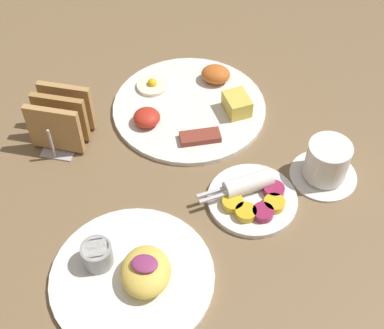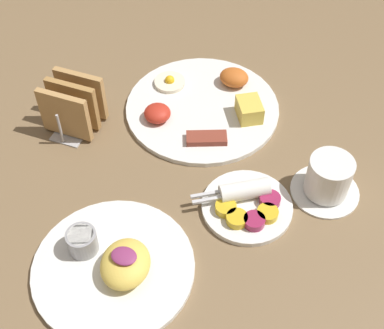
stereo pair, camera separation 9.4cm
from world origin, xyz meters
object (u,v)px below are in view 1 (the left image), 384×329
plate_condiments (252,197)px  plate_foreground (132,273)px  toast_rack (61,119)px  coffee_cup (327,163)px  plate_breakfast (191,105)px

plate_condiments → plate_foreground: (-0.16, -0.18, 0.00)m
toast_rack → coffee_cup: size_ratio=0.97×
plate_breakfast → plate_foreground: plate_foreground is taller
plate_breakfast → coffee_cup: coffee_cup is taller
plate_condiments → plate_breakfast: bearing=126.0°
plate_breakfast → plate_condiments: plate_breakfast is taller
plate_condiments → toast_rack: (-0.37, 0.08, 0.04)m
toast_rack → plate_foreground: bearing=-51.7°
plate_condiments → toast_rack: 0.38m
plate_breakfast → plate_condiments: size_ratio=1.79×
plate_condiments → plate_foreground: plate_foreground is taller
plate_breakfast → plate_foreground: (-0.01, -0.39, 0.00)m
plate_foreground → toast_rack: size_ratio=2.19×
plate_breakfast → toast_rack: size_ratio=2.63×
plate_breakfast → plate_foreground: size_ratio=1.20×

